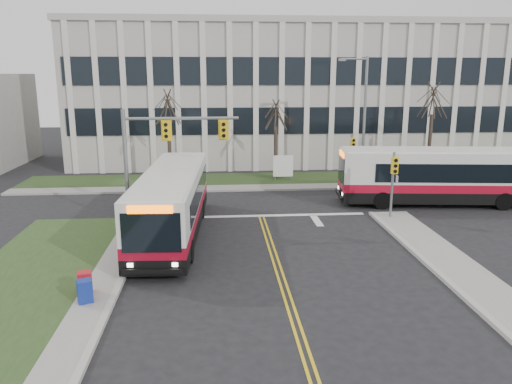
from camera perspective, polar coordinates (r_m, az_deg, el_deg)
The scene contains 17 objects.
ground at distance 21.04m, azimuth 2.60°, elevation -8.91°, with size 120.00×120.00×0.00m, color black.
sidewalk_west at distance 16.96m, azimuth -20.17°, elevation -15.26°, with size 1.20×26.00×0.14m, color #9E9B93.
sidewalk_cross at distance 36.19m, azimuth 7.51°, elevation 0.61°, with size 44.00×1.60×0.14m, color #9E9B93.
building_lawn at distance 38.87m, azimuth 6.66°, elevation 1.50°, with size 44.00×5.00×0.12m, color #2A451D.
office_building at distance 49.93m, azimuth 4.17°, elevation 11.03°, with size 40.00×16.00×12.00m, color #B5AFA7.
mast_arm_signal at distance 26.93m, azimuth -11.23°, elevation 5.17°, with size 6.11×0.38×6.20m.
signal_pole_near at distance 28.48m, azimuth 15.43°, elevation 1.79°, with size 0.34×0.39×3.80m.
signal_pole_far at distance 36.46m, azimuth 10.95°, elevation 4.47°, with size 0.34×0.39×3.80m.
streetlight at distance 37.15m, azimuth 12.06°, elevation 8.76°, with size 2.15×0.25×9.20m.
directory_sign at distance 37.77m, azimuth 3.12°, elevation 2.95°, with size 1.50×0.12×2.00m.
tree_left at distance 37.57m, azimuth -10.04°, elevation 9.39°, with size 1.80×1.80×7.70m.
tree_mid at distance 37.91m, azimuth 2.29°, elevation 8.66°, with size 1.80×1.80×6.82m.
tree_right at distance 40.85m, azimuth 19.56°, elevation 9.69°, with size 1.80×1.80×8.25m.
bus_main at distance 25.31m, azimuth -9.54°, elevation -1.37°, with size 2.63×12.15×3.24m, color silver, non-canonical shape.
bus_cross at distance 33.06m, azimuth 20.75°, elevation 1.54°, with size 2.77×12.78×3.41m, color silver, non-canonical shape.
newspaper_box_blue at distance 18.82m, azimuth -18.96°, elevation -10.86°, with size 0.50×0.45×0.95m, color navy.
newspaper_box_red at distance 19.54m, azimuth -18.96°, elevation -9.95°, with size 0.50×0.45×0.95m, color #A9151E.
Camera 1 is at (-2.47, -19.32, 7.95)m, focal length 35.00 mm.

